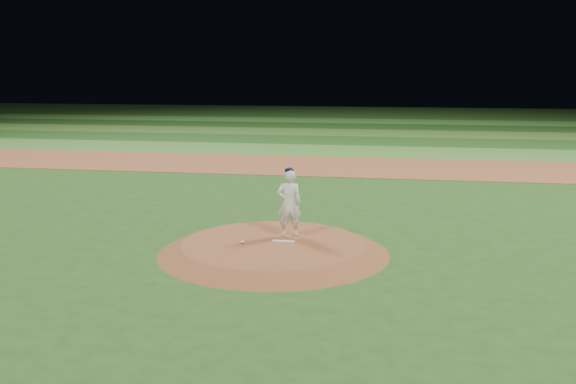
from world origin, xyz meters
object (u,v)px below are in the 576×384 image
(rosin_bag, at_px, (243,242))
(pitcher_on_mound, at_px, (289,203))
(pitching_rubber, at_px, (283,241))
(pitchers_mound, at_px, (274,248))

(rosin_bag, relative_size, pitcher_on_mound, 0.06)
(pitching_rubber, xyz_separation_m, rosin_bag, (-0.94, -0.29, 0.02))
(pitchers_mound, height_order, pitcher_on_mound, pitcher_on_mound)
(pitchers_mound, xyz_separation_m, pitcher_on_mound, (0.26, 0.66, 0.97))
(pitchers_mound, bearing_deg, pitcher_on_mound, 68.45)
(pitchers_mound, height_order, rosin_bag, rosin_bag)
(rosin_bag, bearing_deg, pitching_rubber, 17.19)
(pitching_rubber, bearing_deg, rosin_bag, -161.41)
(pitcher_on_mound, bearing_deg, rosin_bag, -139.10)
(pitching_rubber, distance_m, rosin_bag, 0.98)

